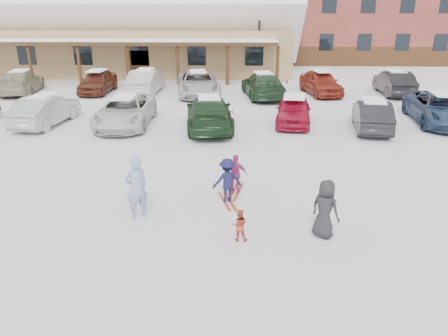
{
  "coord_description": "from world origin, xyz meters",
  "views": [
    {
      "loc": [
        0.64,
        -11.25,
        5.66
      ],
      "look_at": [
        0.3,
        1.0,
        1.0
      ],
      "focal_mm": 35.0,
      "sensor_mm": 36.0,
      "label": 1
    }
  ],
  "objects_px": {
    "day_lodge": "(125,24)",
    "parked_car_13": "(394,83)",
    "parked_car_5": "(372,115)",
    "parked_car_4": "(294,110)",
    "parked_car_8": "(98,82)",
    "adult_skier": "(136,188)",
    "parked_car_6": "(440,109)",
    "toddler_red": "(239,225)",
    "parked_car_2": "(125,111)",
    "lamp_post": "(259,31)",
    "child_magenta": "(236,174)",
    "parked_car_9": "(146,81)",
    "parked_car_10": "(198,83)",
    "parked_car_1": "(46,110)",
    "child_navy": "(227,181)",
    "parked_car_11": "(263,85)",
    "parked_car_7": "(21,82)",
    "bystander_dark": "(325,209)",
    "parked_car_3": "(209,113)",
    "parked_car_12": "(321,83)"
  },
  "relations": [
    {
      "from": "day_lodge",
      "to": "parked_car_1",
      "type": "bearing_deg",
      "value": -88.95
    },
    {
      "from": "day_lodge",
      "to": "toddler_red",
      "type": "relative_size",
      "value": 34.12
    },
    {
      "from": "parked_car_5",
      "to": "parked_car_9",
      "type": "distance_m",
      "value": 15.08
    },
    {
      "from": "child_magenta",
      "to": "parked_car_8",
      "type": "relative_size",
      "value": 0.29
    },
    {
      "from": "parked_car_9",
      "to": "parked_car_2",
      "type": "bearing_deg",
      "value": 95.63
    },
    {
      "from": "parked_car_13",
      "to": "parked_car_1",
      "type": "bearing_deg",
      "value": 24.39
    },
    {
      "from": "parked_car_8",
      "to": "parked_car_1",
      "type": "bearing_deg",
      "value": -89.7
    },
    {
      "from": "bystander_dark",
      "to": "parked_car_12",
      "type": "relative_size",
      "value": 0.34
    },
    {
      "from": "parked_car_2",
      "to": "parked_car_4",
      "type": "height_order",
      "value": "parked_car_2"
    },
    {
      "from": "lamp_post",
      "to": "parked_car_11",
      "type": "relative_size",
      "value": 1.21
    },
    {
      "from": "parked_car_5",
      "to": "day_lodge",
      "type": "bearing_deg",
      "value": -40.56
    },
    {
      "from": "parked_car_1",
      "to": "parked_car_8",
      "type": "relative_size",
      "value": 1.02
    },
    {
      "from": "parked_car_4",
      "to": "parked_car_8",
      "type": "height_order",
      "value": "parked_car_8"
    },
    {
      "from": "parked_car_1",
      "to": "parked_car_7",
      "type": "bearing_deg",
      "value": -50.83
    },
    {
      "from": "child_magenta",
      "to": "parked_car_9",
      "type": "xyz_separation_m",
      "value": [
        -5.98,
        16.12,
        0.15
      ]
    },
    {
      "from": "parked_car_4",
      "to": "parked_car_9",
      "type": "height_order",
      "value": "parked_car_9"
    },
    {
      "from": "day_lodge",
      "to": "parked_car_4",
      "type": "bearing_deg",
      "value": -55.32
    },
    {
      "from": "day_lodge",
      "to": "parked_car_13",
      "type": "xyz_separation_m",
      "value": [
        19.91,
        -10.45,
        -3.18
      ]
    },
    {
      "from": "parked_car_1",
      "to": "parked_car_2",
      "type": "bearing_deg",
      "value": -173.6
    },
    {
      "from": "adult_skier",
      "to": "parked_car_7",
      "type": "xyz_separation_m",
      "value": [
        -11.52,
        17.68,
        -0.17
      ]
    },
    {
      "from": "parked_car_10",
      "to": "parked_car_1",
      "type": "bearing_deg",
      "value": -140.58
    },
    {
      "from": "parked_car_3",
      "to": "bystander_dark",
      "type": "bearing_deg",
      "value": 103.59
    },
    {
      "from": "child_magenta",
      "to": "bystander_dark",
      "type": "bearing_deg",
      "value": 141.54
    },
    {
      "from": "toddler_red",
      "to": "parked_car_2",
      "type": "bearing_deg",
      "value": -60.29
    },
    {
      "from": "bystander_dark",
      "to": "parked_car_1",
      "type": "xyz_separation_m",
      "value": [
        -11.58,
        10.67,
        -0.05
      ]
    },
    {
      "from": "parked_car_4",
      "to": "parked_car_8",
      "type": "distance_m",
      "value": 14.26
    },
    {
      "from": "toddler_red",
      "to": "parked_car_12",
      "type": "distance_m",
      "value": 19.69
    },
    {
      "from": "child_navy",
      "to": "parked_car_5",
      "type": "xyz_separation_m",
      "value": [
        6.64,
        8.17,
        0.01
      ]
    },
    {
      "from": "adult_skier",
      "to": "parked_car_5",
      "type": "relative_size",
      "value": 0.43
    },
    {
      "from": "adult_skier",
      "to": "parked_car_10",
      "type": "bearing_deg",
      "value": -128.04
    },
    {
      "from": "parked_car_8",
      "to": "parked_car_10",
      "type": "bearing_deg",
      "value": -4.35
    },
    {
      "from": "parked_car_2",
      "to": "parked_car_13",
      "type": "height_order",
      "value": "parked_car_13"
    },
    {
      "from": "child_navy",
      "to": "parked_car_11",
      "type": "relative_size",
      "value": 0.26
    },
    {
      "from": "day_lodge",
      "to": "parked_car_5",
      "type": "xyz_separation_m",
      "value": [
        16.04,
        -19.02,
        -3.25
      ]
    },
    {
      "from": "child_navy",
      "to": "parked_car_10",
      "type": "height_order",
      "value": "parked_car_10"
    },
    {
      "from": "adult_skier",
      "to": "parked_car_6",
      "type": "height_order",
      "value": "adult_skier"
    },
    {
      "from": "parked_car_3",
      "to": "parked_car_9",
      "type": "bearing_deg",
      "value": -66.98
    },
    {
      "from": "parked_car_11",
      "to": "parked_car_13",
      "type": "height_order",
      "value": "parked_car_11"
    },
    {
      "from": "child_magenta",
      "to": "parked_car_7",
      "type": "xyz_separation_m",
      "value": [
        -14.25,
        15.87,
        0.1
      ]
    },
    {
      "from": "parked_car_1",
      "to": "parked_car_5",
      "type": "height_order",
      "value": "parked_car_1"
    },
    {
      "from": "parked_car_12",
      "to": "child_navy",
      "type": "bearing_deg",
      "value": -118.82
    },
    {
      "from": "parked_car_4",
      "to": "parked_car_6",
      "type": "distance_m",
      "value": 7.27
    },
    {
      "from": "day_lodge",
      "to": "parked_car_5",
      "type": "height_order",
      "value": "day_lodge"
    },
    {
      "from": "day_lodge",
      "to": "lamp_post",
      "type": "bearing_deg",
      "value": -17.34
    },
    {
      "from": "lamp_post",
      "to": "bystander_dark",
      "type": "bearing_deg",
      "value": -88.86
    },
    {
      "from": "adult_skier",
      "to": "parked_car_12",
      "type": "relative_size",
      "value": 0.4
    },
    {
      "from": "parked_car_13",
      "to": "parked_car_2",
      "type": "bearing_deg",
      "value": 29.44
    },
    {
      "from": "toddler_red",
      "to": "parked_car_5",
      "type": "bearing_deg",
      "value": -118.04
    },
    {
      "from": "parked_car_5",
      "to": "parked_car_10",
      "type": "height_order",
      "value": "parked_car_10"
    },
    {
      "from": "parked_car_6",
      "to": "bystander_dark",
      "type": "bearing_deg",
      "value": -118.75
    }
  ]
}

